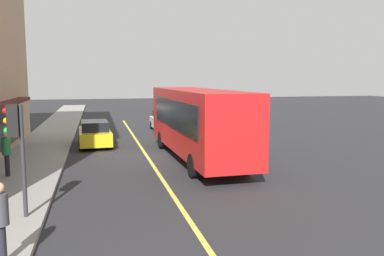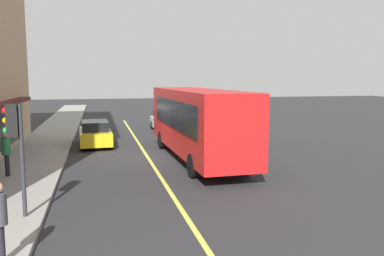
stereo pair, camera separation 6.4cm
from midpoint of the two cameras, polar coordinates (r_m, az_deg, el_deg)
The scene contains 9 objects.
ground at distance 21.04m, azimuth -6.66°, elevation -3.97°, with size 120.00×120.00×0.00m, color #28282B.
sidewalk at distance 21.11m, azimuth -21.94°, elevation -4.21°, with size 80.00×3.12×0.15m, color gray.
lane_centre_stripe at distance 21.04m, azimuth -6.66°, elevation -3.96°, with size 36.00×0.16×0.01m, color #D8D14C.
bus at distance 19.67m, azimuth 0.57°, elevation 1.15°, with size 11.19×2.81×3.50m.
traffic_light at distance 11.96m, azimuth -24.23°, elevation -0.75°, with size 0.30×0.52×3.20m.
car_yellow at distance 24.49m, azimuth -13.92°, elevation -0.80°, with size 4.37×2.01×1.52m.
car_white at distance 30.83m, azimuth -4.02°, elevation 1.00°, with size 4.32×1.89×1.52m.
pedestrian_near_storefront at distance 9.35m, azimuth -26.10°, elevation -11.23°, with size 0.34×0.34×1.77m.
pedestrian_mid_block at distance 17.43m, azimuth -25.29°, elevation -2.81°, with size 0.34×0.34×1.80m.
Camera 1 is at (-20.49, 2.50, 4.05)m, focal length 36.99 mm.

